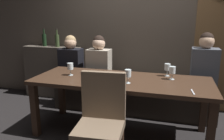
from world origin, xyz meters
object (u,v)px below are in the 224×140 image
(banquette_bench, at_px, (131,98))
(diner_bearded, at_px, (99,61))
(chair_near_side, at_px, (101,117))
(fork_on_table, at_px, (193,92))
(wine_glass_near_left, at_px, (167,67))
(dining_table, at_px, (121,86))
(diner_redhead, at_px, (71,59))
(wine_bottle_dark_red, at_px, (44,40))
(wine_glass_center_back, at_px, (70,67))
(wine_glass_end_right, at_px, (128,74))
(diner_far_end, at_px, (204,64))
(wine_bottle_pale_label, at_px, (57,40))
(wine_glass_far_right, at_px, (172,71))

(banquette_bench, relative_size, diner_bearded, 3.29)
(chair_near_side, height_order, fork_on_table, chair_near_side)
(wine_glass_near_left, bearing_deg, fork_on_table, -63.53)
(dining_table, height_order, diner_redhead, diner_redhead)
(wine_bottle_dark_red, bearing_deg, wine_glass_center_back, -45.51)
(wine_glass_center_back, bearing_deg, wine_glass_end_right, -10.19)
(chair_near_side, distance_m, wine_glass_end_right, 0.66)
(wine_glass_center_back, distance_m, wine_glass_near_left, 1.26)
(diner_redhead, bearing_deg, wine_glass_end_right, -36.80)
(wine_bottle_dark_red, xyz_separation_m, fork_on_table, (2.54, -1.32, -0.33))
(chair_near_side, height_order, wine_bottle_dark_red, wine_bottle_dark_red)
(dining_table, height_order, fork_on_table, fork_on_table)
(dining_table, height_order, diner_far_end, diner_far_end)
(dining_table, height_order, chair_near_side, chair_near_side)
(banquette_bench, distance_m, fork_on_table, 1.38)
(diner_redhead, distance_m, diner_bearded, 0.50)
(chair_near_side, height_order, wine_bottle_pale_label, wine_bottle_pale_label)
(dining_table, distance_m, wine_glass_end_right, 0.28)
(dining_table, bearing_deg, wine_bottle_pale_label, 144.81)
(fork_on_table, bearing_deg, diner_bearded, 137.42)
(banquette_bench, height_order, wine_glass_near_left, wine_glass_near_left)
(wine_glass_far_right, bearing_deg, banquette_bench, 138.09)
(wine_bottle_dark_red, distance_m, wine_glass_near_left, 2.38)
(diner_far_end, relative_size, wine_glass_far_right, 5.10)
(wine_glass_center_back, xyz_separation_m, wine_glass_far_right, (1.29, 0.16, -0.00))
(wine_glass_far_right, bearing_deg, wine_glass_center_back, -172.86)
(dining_table, xyz_separation_m, diner_redhead, (-1.02, 0.70, 0.15))
(chair_near_side, distance_m, diner_redhead, 1.76)
(banquette_bench, relative_size, wine_bottle_dark_red, 7.67)
(wine_glass_end_right, height_order, wine_glass_far_right, same)
(wine_bottle_pale_label, bearing_deg, banquette_bench, -12.23)
(banquette_bench, xyz_separation_m, diner_redhead, (-1.02, 0.00, 0.57))
(diner_far_end, bearing_deg, wine_bottle_dark_red, 172.95)
(banquette_bench, bearing_deg, diner_redhead, 179.80)
(chair_near_side, xyz_separation_m, fork_on_table, (0.85, 0.45, 0.18))
(diner_bearded, distance_m, wine_glass_near_left, 1.13)
(diner_far_end, distance_m, wine_bottle_dark_red, 2.77)
(diner_redhead, distance_m, wine_glass_near_left, 1.62)
(diner_far_end, bearing_deg, wine_glass_center_back, -157.54)
(wine_bottle_dark_red, bearing_deg, dining_table, -31.29)
(diner_bearded, distance_m, wine_glass_end_right, 1.05)
(diner_far_end, bearing_deg, banquette_bench, -179.89)
(diner_bearded, bearing_deg, wine_bottle_dark_red, 162.80)
(wine_bottle_dark_red, distance_m, wine_glass_far_right, 2.49)
(banquette_bench, height_order, wine_bottle_pale_label, wine_bottle_pale_label)
(wine_bottle_dark_red, bearing_deg, diner_bearded, -17.20)
(wine_bottle_pale_label, xyz_separation_m, wine_glass_near_left, (1.97, -0.71, -0.21))
(dining_table, relative_size, diner_far_end, 2.63)
(chair_near_side, xyz_separation_m, wine_glass_near_left, (0.56, 1.03, 0.30))
(wine_glass_far_right, bearing_deg, wine_glass_near_left, 113.59)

